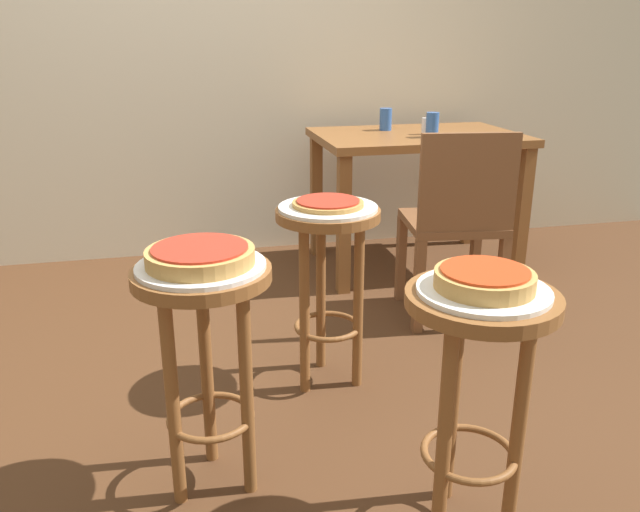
{
  "coord_description": "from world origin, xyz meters",
  "views": [
    {
      "loc": [
        -0.12,
        -2.03,
        1.21
      ],
      "look_at": [
        0.29,
        -0.28,
        0.59
      ],
      "focal_mm": 35.8,
      "sensor_mm": 36.0,
      "label": 1
    }
  ],
  "objects_px": {
    "stool_middle": "(205,331)",
    "pizza_middle": "(200,256)",
    "cup_near_edge": "(432,125)",
    "cup_far_edge": "(386,119)",
    "condiment_shaker": "(425,126)",
    "stool_foreground": "(477,361)",
    "serving_plate_foreground": "(483,291)",
    "dining_table": "(417,155)",
    "pizza_leftside": "(328,203)",
    "serving_plate_leftside": "(328,208)",
    "pizza_foreground": "(484,279)",
    "serving_plate_middle": "(201,266)",
    "stool_leftside": "(328,258)",
    "wooden_chair": "(457,219)"
  },
  "relations": [
    {
      "from": "stool_middle",
      "to": "pizza_foreground",
      "type": "bearing_deg",
      "value": -26.53
    },
    {
      "from": "stool_foreground",
      "to": "serving_plate_foreground",
      "type": "xyz_separation_m",
      "value": [
        -0.0,
        0.0,
        0.18
      ]
    },
    {
      "from": "wooden_chair",
      "to": "stool_leftside",
      "type": "bearing_deg",
      "value": -149.09
    },
    {
      "from": "pizza_foreground",
      "to": "serving_plate_leftside",
      "type": "bearing_deg",
      "value": 102.25
    },
    {
      "from": "stool_middle",
      "to": "pizza_middle",
      "type": "relative_size",
      "value": 2.37
    },
    {
      "from": "pizza_foreground",
      "to": "serving_plate_middle",
      "type": "relative_size",
      "value": 0.69
    },
    {
      "from": "cup_near_edge",
      "to": "cup_far_edge",
      "type": "bearing_deg",
      "value": 117.17
    },
    {
      "from": "pizza_middle",
      "to": "wooden_chair",
      "type": "bearing_deg",
      "value": 38.37
    },
    {
      "from": "stool_middle",
      "to": "serving_plate_leftside",
      "type": "xyz_separation_m",
      "value": [
        0.45,
        0.48,
        0.18
      ]
    },
    {
      "from": "stool_leftside",
      "to": "cup_far_edge",
      "type": "height_order",
      "value": "cup_far_edge"
    },
    {
      "from": "serving_plate_foreground",
      "to": "condiment_shaker",
      "type": "distance_m",
      "value": 1.96
    },
    {
      "from": "condiment_shaker",
      "to": "wooden_chair",
      "type": "relative_size",
      "value": 0.1
    },
    {
      "from": "pizza_leftside",
      "to": "dining_table",
      "type": "distance_m",
      "value": 1.34
    },
    {
      "from": "cup_far_edge",
      "to": "condiment_shaker",
      "type": "relative_size",
      "value": 1.39
    },
    {
      "from": "pizza_middle",
      "to": "condiment_shaker",
      "type": "bearing_deg",
      "value": 51.82
    },
    {
      "from": "pizza_leftside",
      "to": "pizza_middle",
      "type": "bearing_deg",
      "value": -132.89
    },
    {
      "from": "cup_far_edge",
      "to": "serving_plate_foreground",
      "type": "bearing_deg",
      "value": -102.32
    },
    {
      "from": "serving_plate_middle",
      "to": "serving_plate_leftside",
      "type": "distance_m",
      "value": 0.66
    },
    {
      "from": "stool_middle",
      "to": "condiment_shaker",
      "type": "height_order",
      "value": "condiment_shaker"
    },
    {
      "from": "pizza_foreground",
      "to": "stool_middle",
      "type": "bearing_deg",
      "value": 153.47
    },
    {
      "from": "stool_middle",
      "to": "cup_far_edge",
      "type": "bearing_deg",
      "value": 58.45
    },
    {
      "from": "pizza_middle",
      "to": "serving_plate_leftside",
      "type": "xyz_separation_m",
      "value": [
        0.45,
        0.48,
        -0.03
      ]
    },
    {
      "from": "pizza_leftside",
      "to": "cup_near_edge",
      "type": "height_order",
      "value": "cup_near_edge"
    },
    {
      "from": "condiment_shaker",
      "to": "cup_near_edge",
      "type": "bearing_deg",
      "value": -92.11
    },
    {
      "from": "serving_plate_foreground",
      "to": "serving_plate_middle",
      "type": "distance_m",
      "value": 0.7
    },
    {
      "from": "stool_foreground",
      "to": "wooden_chair",
      "type": "distance_m",
      "value": 1.29
    },
    {
      "from": "stool_foreground",
      "to": "pizza_foreground",
      "type": "height_order",
      "value": "pizza_foreground"
    },
    {
      "from": "cup_near_edge",
      "to": "serving_plate_middle",
      "type": "bearing_deg",
      "value": -129.9
    },
    {
      "from": "serving_plate_middle",
      "to": "wooden_chair",
      "type": "height_order",
      "value": "wooden_chair"
    },
    {
      "from": "serving_plate_middle",
      "to": "cup_far_edge",
      "type": "xyz_separation_m",
      "value": [
        1.07,
        1.75,
        0.13
      ]
    },
    {
      "from": "serving_plate_foreground",
      "to": "stool_leftside",
      "type": "height_order",
      "value": "serving_plate_foreground"
    },
    {
      "from": "serving_plate_leftside",
      "to": "pizza_leftside",
      "type": "bearing_deg",
      "value": 90.0
    },
    {
      "from": "cup_far_edge",
      "to": "condiment_shaker",
      "type": "distance_m",
      "value": 0.24
    },
    {
      "from": "pizza_foreground",
      "to": "cup_far_edge",
      "type": "bearing_deg",
      "value": 77.68
    },
    {
      "from": "serving_plate_foreground",
      "to": "pizza_leftside",
      "type": "height_order",
      "value": "pizza_leftside"
    },
    {
      "from": "serving_plate_foreground",
      "to": "cup_near_edge",
      "type": "xyz_separation_m",
      "value": [
        0.6,
        1.77,
        0.13
      ]
    },
    {
      "from": "stool_middle",
      "to": "serving_plate_middle",
      "type": "bearing_deg",
      "value": 82.87
    },
    {
      "from": "stool_foreground",
      "to": "stool_leftside",
      "type": "distance_m",
      "value": 0.81
    },
    {
      "from": "stool_leftside",
      "to": "pizza_leftside",
      "type": "height_order",
      "value": "pizza_leftside"
    },
    {
      "from": "stool_leftside",
      "to": "pizza_leftside",
      "type": "distance_m",
      "value": 0.2
    },
    {
      "from": "serving_plate_leftside",
      "to": "dining_table",
      "type": "distance_m",
      "value": 1.34
    },
    {
      "from": "serving_plate_leftside",
      "to": "stool_leftside",
      "type": "bearing_deg",
      "value": -90.0
    },
    {
      "from": "stool_middle",
      "to": "stool_leftside",
      "type": "height_order",
      "value": "same"
    },
    {
      "from": "pizza_middle",
      "to": "dining_table",
      "type": "height_order",
      "value": "dining_table"
    },
    {
      "from": "dining_table",
      "to": "cup_near_edge",
      "type": "xyz_separation_m",
      "value": [
        0.02,
        -0.14,
        0.17
      ]
    },
    {
      "from": "stool_leftside",
      "to": "serving_plate_middle",
      "type": "bearing_deg",
      "value": -132.89
    },
    {
      "from": "pizza_foreground",
      "to": "cup_near_edge",
      "type": "height_order",
      "value": "cup_near_edge"
    },
    {
      "from": "pizza_foreground",
      "to": "wooden_chair",
      "type": "bearing_deg",
      "value": 67.61
    },
    {
      "from": "stool_middle",
      "to": "serving_plate_leftside",
      "type": "distance_m",
      "value": 0.69
    },
    {
      "from": "stool_foreground",
      "to": "serving_plate_leftside",
      "type": "xyz_separation_m",
      "value": [
        -0.17,
        0.8,
        0.18
      ]
    }
  ]
}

